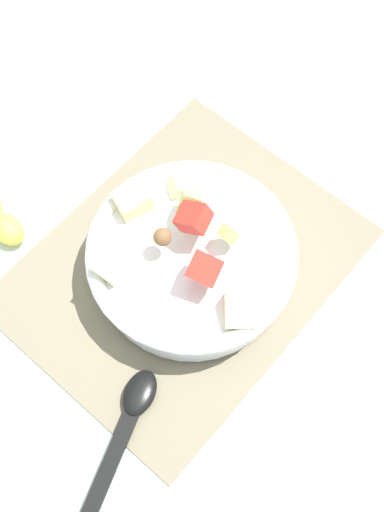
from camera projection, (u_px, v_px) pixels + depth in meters
ground_plane at (184, 267)px, 0.86m from camera, size 2.40×2.40×0.00m
placemat at (184, 266)px, 0.85m from camera, size 0.42×0.33×0.01m
salad_bowl at (191, 259)px, 0.81m from camera, size 0.25×0.25×0.12m
serving_spoon at (121, 438)px, 0.76m from camera, size 0.24×0.11×0.01m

